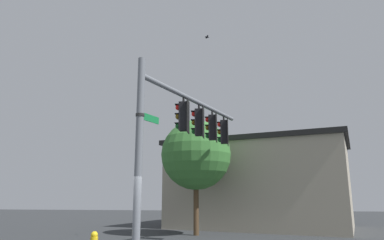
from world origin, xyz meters
TOP-DOWN VIEW (x-y plane):
  - signal_pole at (0.00, 0.00)m, footprint 0.23×0.23m
  - mast_arm at (3.27, -1.30)m, footprint 6.60×2.76m
  - traffic_light_nearest_pole at (2.34, -0.91)m, footprint 0.54×0.49m
  - traffic_light_mid_inner at (3.44, -1.35)m, footprint 0.54×0.49m
  - traffic_light_mid_outer at (4.54, -1.78)m, footprint 0.54×0.49m
  - traffic_light_arm_end at (5.65, -2.22)m, footprint 0.54×0.49m
  - street_name_sign at (0.25, -0.10)m, footprint 1.03×0.50m
  - bird_flying at (5.48, -1.53)m, footprint 0.28×0.22m
  - storefront_building at (13.53, -4.22)m, footprint 10.84×12.75m
  - tree_by_storefront at (8.56, -0.60)m, footprint 3.71×3.71m

SIDE VIEW (x-z plane):
  - storefront_building at x=13.53m, z-range 0.01..5.44m
  - signal_pole at x=0.00m, z-range 0.00..6.12m
  - tree_by_storefront at x=8.56m, z-range 1.12..7.10m
  - street_name_sign at x=0.25m, z-range 4.20..4.42m
  - traffic_light_nearest_pole at x=2.34m, z-range 4.13..5.44m
  - traffic_light_mid_inner at x=3.44m, z-range 4.13..5.44m
  - traffic_light_mid_outer at x=4.54m, z-range 4.13..5.44m
  - traffic_light_arm_end at x=5.65m, z-range 4.13..5.44m
  - mast_arm at x=3.27m, z-range 5.48..5.66m
  - bird_flying at x=5.48m, z-range 9.36..9.42m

